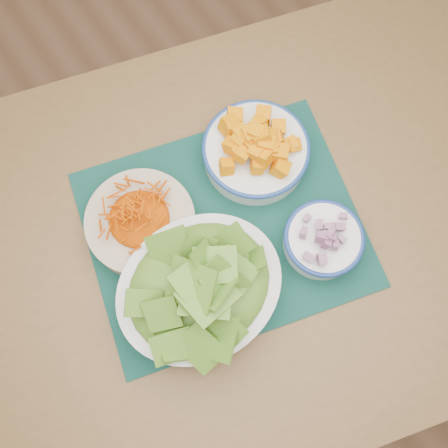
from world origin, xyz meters
name	(u,v)px	position (x,y,z in m)	size (l,w,h in m)	color
ground	(301,269)	(0.00, 0.00, 0.00)	(4.00, 4.00, 0.00)	#9C6D4B
table	(227,247)	(-0.26, 0.07, 0.66)	(1.49, 1.18, 0.75)	brown
placemat	(224,229)	(-0.26, 0.08, 0.75)	(0.50, 0.41, 0.00)	black
carrot_bowl	(140,221)	(-0.38, 0.17, 0.79)	(0.24, 0.24, 0.08)	#C9B495
squash_bowl	(256,148)	(-0.13, 0.17, 0.80)	(0.25, 0.25, 0.10)	white
lettuce_bowl	(199,286)	(-0.36, 0.01, 0.82)	(0.31, 0.26, 0.14)	silver
onion_bowl	(324,239)	(-0.13, -0.05, 0.79)	(0.16, 0.16, 0.08)	white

